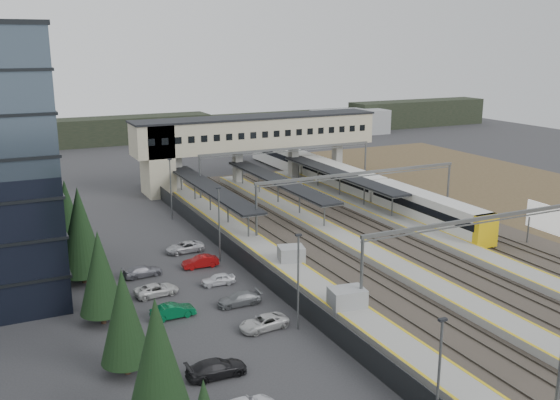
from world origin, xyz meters
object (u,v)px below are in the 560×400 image
footbridge (241,137)px  billboard (548,220)px  train (342,179)px  relay_cabin_near (347,302)px  relay_cabin_far (291,258)px

footbridge → billboard: bearing=-67.8°
billboard → train: bearing=99.9°
relay_cabin_near → train: (23.07, 38.81, 0.92)m
relay_cabin_near → billboard: billboard is taller
relay_cabin_near → train: size_ratio=0.05×
train → footbridge: bearing=138.9°
relay_cabin_far → train: 34.60m
relay_cabin_far → footbridge: (9.89, 37.27, 6.75)m
relay_cabin_far → billboard: 29.12m
relay_cabin_far → train: bearing=50.1°
footbridge → train: footbridge is taller
relay_cabin_far → train: (22.18, 26.53, 0.97)m
relay_cabin_near → billboard: 29.48m
relay_cabin_near → train: 45.16m
relay_cabin_near → billboard: (28.97, 4.97, 2.29)m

